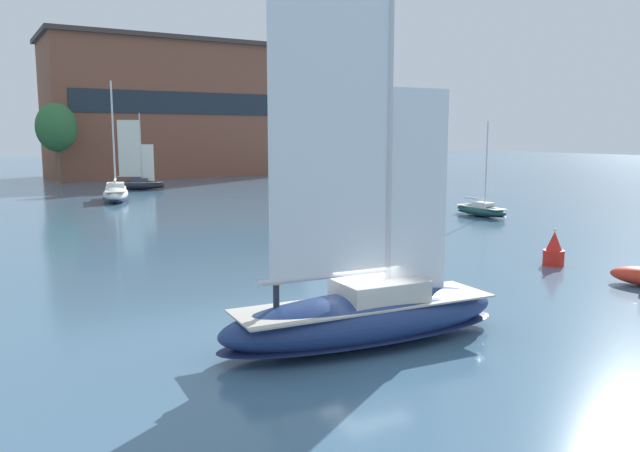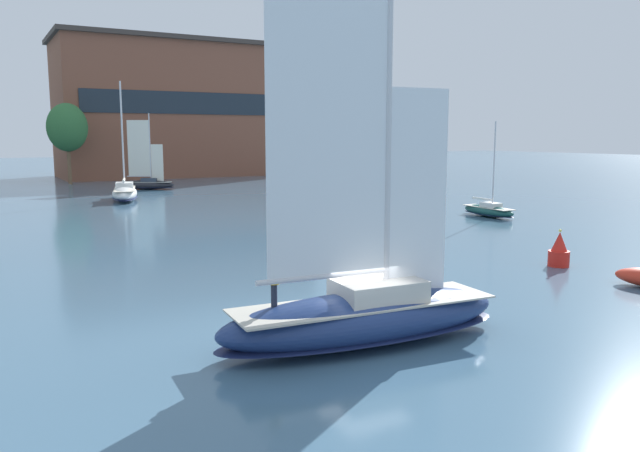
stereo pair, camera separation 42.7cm
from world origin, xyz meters
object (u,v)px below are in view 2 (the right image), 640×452
at_px(sailboat_moored_mid_channel, 489,210).
at_px(sailboat_moored_far_slip, 147,183).
at_px(sailboat_main, 365,311).
at_px(sailboat_moored_near_marina, 125,192).
at_px(tree_shore_right, 67,128).
at_px(channel_buoy, 559,252).

xyz_separation_m(sailboat_moored_mid_channel, sailboat_moored_far_slip, (-18.58, 41.46, 0.26)).
relative_size(sailboat_main, sailboat_moored_near_marina, 1.12).
xyz_separation_m(sailboat_main, sailboat_moored_near_marina, (3.06, 51.12, -0.26)).
bearing_deg(tree_shore_right, sailboat_moored_near_marina, -85.80).
xyz_separation_m(sailboat_moored_near_marina, sailboat_moored_far_slip, (5.45, 12.55, -0.04)).
bearing_deg(channel_buoy, sailboat_moored_mid_channel, 55.88).
bearing_deg(sailboat_moored_near_marina, sailboat_moored_far_slip, 66.52).
bearing_deg(sailboat_moored_far_slip, sailboat_moored_near_marina, -113.48).
bearing_deg(tree_shore_right, sailboat_moored_far_slip, -62.07).
distance_m(sailboat_moored_near_marina, sailboat_moored_far_slip, 13.69).
distance_m(tree_shore_right, sailboat_moored_mid_channel, 61.66).
height_order(sailboat_moored_mid_channel, channel_buoy, sailboat_moored_mid_channel).
bearing_deg(tree_shore_right, sailboat_moored_mid_channel, -64.88).
bearing_deg(sailboat_moored_near_marina, sailboat_moored_mid_channel, -50.25).
height_order(tree_shore_right, sailboat_main, sailboat_main).
xyz_separation_m(sailboat_main, sailboat_moored_far_slip, (8.51, 63.68, -0.30)).
bearing_deg(tree_shore_right, channel_buoy, -78.64).
distance_m(sailboat_moored_near_marina, channel_buoy, 47.51).
relative_size(tree_shore_right, sailboat_moored_mid_channel, 1.42).
relative_size(sailboat_main, sailboat_moored_mid_channel, 1.76).
xyz_separation_m(tree_shore_right, channel_buoy, (14.54, -72.33, -7.15)).
xyz_separation_m(tree_shore_right, sailboat_moored_near_marina, (1.95, -26.52, -7.09)).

